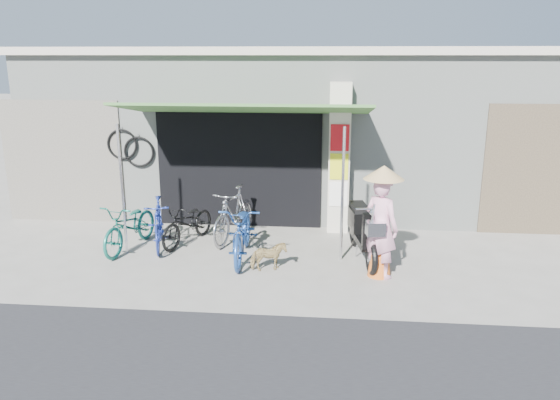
# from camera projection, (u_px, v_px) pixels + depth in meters

# --- Properties ---
(ground) EXTENTS (80.00, 80.00, 0.00)m
(ground) POSITION_uv_depth(u_px,v_px,m) (286.00, 274.00, 9.01)
(ground) COLOR gray
(ground) RESTS_ON ground
(bicycle_shop) EXTENTS (12.30, 5.30, 3.66)m
(bicycle_shop) POSITION_uv_depth(u_px,v_px,m) (304.00, 125.00, 13.43)
(bicycle_shop) COLOR #A3A9A1
(bicycle_shop) RESTS_ON ground
(shop_pillar) EXTENTS (0.42, 0.44, 3.00)m
(shop_pillar) POSITION_uv_depth(u_px,v_px,m) (339.00, 159.00, 10.89)
(shop_pillar) COLOR beige
(shop_pillar) RESTS_ON ground
(awning) EXTENTS (4.60, 1.88, 2.72)m
(awning) POSITION_uv_depth(u_px,v_px,m) (245.00, 111.00, 10.00)
(awning) COLOR #38662D
(awning) RESTS_ON ground
(neighbour_right) EXTENTS (2.60, 0.06, 2.60)m
(neighbour_right) POSITION_uv_depth(u_px,v_px,m) (551.00, 171.00, 10.70)
(neighbour_right) COLOR brown
(neighbour_right) RESTS_ON ground
(neighbour_left) EXTENTS (2.60, 0.06, 2.60)m
(neighbour_left) POSITION_uv_depth(u_px,v_px,m) (63.00, 162.00, 11.62)
(neighbour_left) COLOR #6B665B
(neighbour_left) RESTS_ON ground
(bike_teal) EXTENTS (0.90, 1.81, 0.91)m
(bike_teal) POSITION_uv_depth(u_px,v_px,m) (130.00, 226.00, 10.08)
(bike_teal) COLOR #166355
(bike_teal) RESTS_ON ground
(bike_blue) EXTENTS (0.81, 1.60, 0.93)m
(bike_blue) POSITION_uv_depth(u_px,v_px,m) (159.00, 224.00, 10.14)
(bike_blue) COLOR navy
(bike_blue) RESTS_ON ground
(bike_black) EXTENTS (1.06, 1.65, 0.82)m
(bike_black) POSITION_uv_depth(u_px,v_px,m) (188.00, 223.00, 10.38)
(bike_black) COLOR black
(bike_black) RESTS_ON ground
(bike_silver) EXTENTS (0.93, 1.82, 1.05)m
(bike_silver) POSITION_uv_depth(u_px,v_px,m) (234.00, 214.00, 10.55)
(bike_silver) COLOR #9B9A9F
(bike_silver) RESTS_ON ground
(bike_navy) EXTENTS (0.77, 1.98, 1.02)m
(bike_navy) POSITION_uv_depth(u_px,v_px,m) (243.00, 231.00, 9.59)
(bike_navy) COLOR navy
(bike_navy) RESTS_ON ground
(street_dog) EXTENTS (0.65, 0.45, 0.50)m
(street_dog) POSITION_uv_depth(u_px,v_px,m) (268.00, 257.00, 9.10)
(street_dog) COLOR tan
(street_dog) RESTS_ON ground
(moped) EXTENTS (0.65, 2.01, 1.14)m
(moped) POSITION_uv_depth(u_px,v_px,m) (362.00, 230.00, 9.59)
(moped) COLOR black
(moped) RESTS_ON ground
(nun) EXTENTS (0.72, 0.70, 1.84)m
(nun) POSITION_uv_depth(u_px,v_px,m) (381.00, 223.00, 8.72)
(nun) COLOR pink
(nun) RESTS_ON ground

